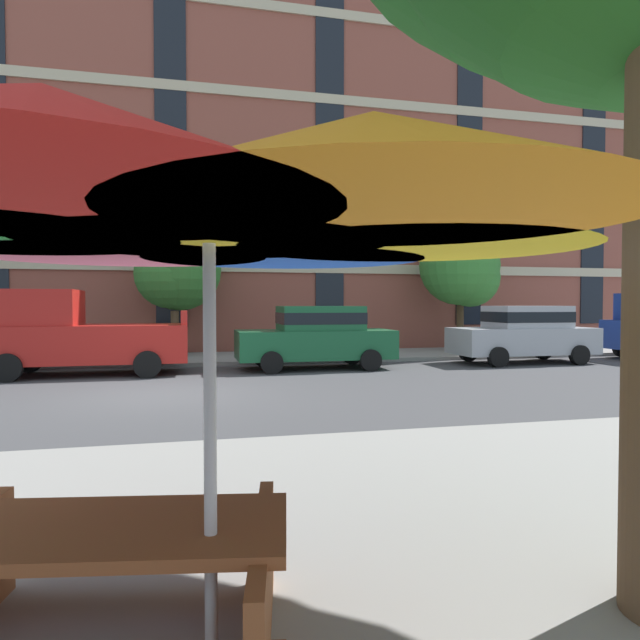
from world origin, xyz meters
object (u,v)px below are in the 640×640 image
(sedan_green, at_px, (317,335))
(sedan_silver, at_px, (524,333))
(street_tree_right, at_px, (462,269))
(patio_umbrella, at_px, (209,204))
(picnic_table, at_px, (101,582))
(pickup_red, at_px, (76,336))
(street_tree_middle, at_px, (175,271))

(sedan_green, distance_m, sedan_silver, 6.62)
(sedan_silver, relative_size, street_tree_right, 0.93)
(street_tree_right, relative_size, patio_umbrella, 1.26)
(patio_umbrella, relative_size, picnic_table, 1.84)
(sedan_silver, height_order, patio_umbrella, patio_umbrella)
(pickup_red, height_order, sedan_silver, pickup_red)
(pickup_red, relative_size, street_tree_middle, 1.17)
(sedan_green, xyz_separation_m, street_tree_right, (6.30, 3.41, 2.17))
(patio_umbrella, xyz_separation_m, picnic_table, (-0.52, 0.24, -1.81))
(sedan_green, relative_size, street_tree_right, 0.93)
(pickup_red, bearing_deg, street_tree_middle, 58.30)
(pickup_red, distance_m, picnic_table, 12.70)
(street_tree_right, bearing_deg, pickup_red, -164.92)
(pickup_red, height_order, patio_umbrella, patio_umbrella)
(street_tree_middle, distance_m, picnic_table, 16.50)
(sedan_silver, xyz_separation_m, street_tree_right, (-0.32, 3.41, 2.17))
(sedan_green, height_order, picnic_table, sedan_green)
(sedan_green, xyz_separation_m, patio_umbrella, (-3.45, -12.70, 1.35))
(pickup_red, xyz_separation_m, picnic_table, (2.39, -12.46, -0.54))
(sedan_green, bearing_deg, patio_umbrella, -105.19)
(street_tree_middle, xyz_separation_m, street_tree_right, (10.27, -0.45, 0.19))
(sedan_green, bearing_deg, picnic_table, -107.64)
(sedan_silver, bearing_deg, street_tree_middle, 159.98)
(patio_umbrella, bearing_deg, picnic_table, 155.45)
(street_tree_right, bearing_deg, sedan_green, -151.58)
(pickup_red, relative_size, sedan_silver, 1.16)
(sedan_silver, relative_size, patio_umbrella, 1.18)
(pickup_red, distance_m, patio_umbrella, 13.09)
(sedan_silver, xyz_separation_m, picnic_table, (-10.59, -12.46, -0.46))
(patio_umbrella, bearing_deg, street_tree_middle, 91.80)
(street_tree_middle, bearing_deg, sedan_green, -44.19)
(sedan_silver, bearing_deg, pickup_red, 180.00)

